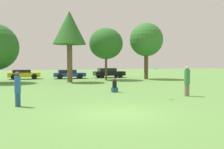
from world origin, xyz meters
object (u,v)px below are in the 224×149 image
(frisbee, at_px, (155,69))
(tree_4, at_px, (146,40))
(parked_car_yellow, at_px, (24,74))
(parked_car_blue, at_px, (69,74))
(person_thrower, at_px, (18,89))
(person_catcher, at_px, (187,81))
(tree_3, at_px, (106,44))
(tree_2, at_px, (69,29))
(parked_car_black, at_px, (109,72))
(bystander_sitting, at_px, (115,86))

(frisbee, xyz_separation_m, tree_4, (7.43, 15.02, 3.17))
(parked_car_yellow, relative_size, parked_car_blue, 0.94)
(person_thrower, xyz_separation_m, parked_car_blue, (5.80, 19.14, -0.24))
(parked_car_yellow, bearing_deg, person_thrower, -88.38)
(person_catcher, height_order, parked_car_yellow, person_catcher)
(person_thrower, relative_size, tree_3, 0.27)
(person_thrower, height_order, parked_car_yellow, person_thrower)
(person_catcher, xyz_separation_m, tree_2, (-4.94, 13.08, 4.70))
(person_thrower, distance_m, tree_4, 21.46)
(parked_car_blue, bearing_deg, person_catcher, -75.42)
(frisbee, relative_size, parked_car_yellow, 0.07)
(person_thrower, bearing_deg, parked_car_blue, 71.64)
(frisbee, bearing_deg, parked_car_yellow, 109.31)
(person_thrower, xyz_separation_m, parked_car_yellow, (0.33, 20.08, -0.21))
(tree_4, xyz_separation_m, parked_car_black, (-3.55, 4.20, -4.20))
(frisbee, distance_m, parked_car_black, 19.63)
(tree_4, relative_size, parked_car_black, 1.65)
(person_catcher, relative_size, parked_car_blue, 0.45)
(bystander_sitting, height_order, tree_2, tree_2)
(person_catcher, height_order, parked_car_black, person_catcher)
(tree_2, distance_m, parked_car_black, 9.96)
(bystander_sitting, bearing_deg, person_thrower, -149.73)
(person_thrower, xyz_separation_m, person_catcher, (9.82, 0.26, 0.09))
(person_catcher, bearing_deg, person_thrower, 0.00)
(frisbee, xyz_separation_m, bystander_sitting, (-1.09, 3.70, -1.33))
(parked_car_black, bearing_deg, person_thrower, -117.85)
(frisbee, distance_m, tree_4, 17.05)
(bystander_sitting, relative_size, parked_car_black, 0.23)
(tree_4, relative_size, parked_car_blue, 1.70)
(tree_2, bearing_deg, parked_car_blue, 81.00)
(person_catcher, xyz_separation_m, frisbee, (-2.44, -0.29, 0.80))
(tree_3, relative_size, parked_car_yellow, 1.59)
(person_thrower, bearing_deg, person_catcher, 0.00)
(bystander_sitting, relative_size, parked_car_yellow, 0.26)
(tree_2, bearing_deg, parked_car_yellow, 124.04)
(person_catcher, bearing_deg, tree_4, -110.24)
(person_thrower, height_order, person_catcher, person_catcher)
(tree_4, bearing_deg, bystander_sitting, -126.98)
(person_catcher, relative_size, frisbee, 7.32)
(frisbee, bearing_deg, tree_3, 81.78)
(person_catcher, bearing_deg, frisbee, 5.25)
(bystander_sitting, relative_size, tree_2, 0.13)
(tree_3, distance_m, tree_4, 5.26)
(tree_3, bearing_deg, parked_car_black, 66.60)
(bystander_sitting, relative_size, tree_4, 0.14)
(person_thrower, bearing_deg, tree_3, 56.45)
(person_thrower, relative_size, person_catcher, 0.89)
(tree_2, relative_size, tree_3, 1.21)
(person_thrower, height_order, parked_car_blue, person_thrower)
(tree_2, distance_m, parked_car_yellow, 9.54)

